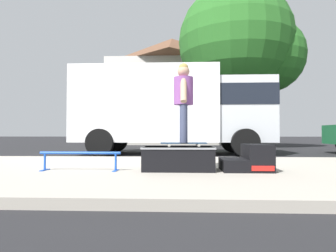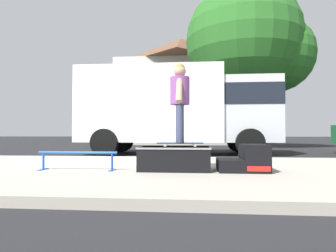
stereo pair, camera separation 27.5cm
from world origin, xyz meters
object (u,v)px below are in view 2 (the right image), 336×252
at_px(skater_kid, 180,96).
at_px(street_tree_main, 250,44).
at_px(skateboard, 180,143).
at_px(skate_box, 175,158).
at_px(kicker_ramp, 246,160).
at_px(box_truck, 178,107).
at_px(grind_rail, 77,156).

bearing_deg(skater_kid, street_tree_main, 72.91).
bearing_deg(street_tree_main, skateboard, -107.09).
xyz_separation_m(skate_box, kicker_ramp, (1.19, -0.00, -0.03)).
relative_size(skater_kid, box_truck, 0.20).
relative_size(skateboard, box_truck, 0.11).
bearing_deg(skateboard, skater_kid, 0.00).
distance_m(skate_box, skateboard, 0.26).
distance_m(skate_box, street_tree_main, 12.18).
xyz_separation_m(skate_box, grind_rail, (-1.64, -0.13, 0.02)).
height_order(grind_rail, skater_kid, skater_kid).
distance_m(box_truck, street_tree_main, 7.19).
bearing_deg(box_truck, skateboard, -86.64).
xyz_separation_m(grind_rail, skater_kid, (1.73, 0.18, 1.03)).
distance_m(grind_rail, skateboard, 1.75).
distance_m(kicker_ramp, street_tree_main, 11.93).
relative_size(kicker_ramp, skateboard, 1.00).
xyz_separation_m(skateboard, box_truck, (-0.32, 5.50, 1.13)).
height_order(skate_box, kicker_ramp, kicker_ramp).
bearing_deg(skate_box, skater_kid, 27.78).
distance_m(skate_box, box_truck, 5.71).
height_order(kicker_ramp, box_truck, box_truck).
bearing_deg(skate_box, street_tree_main, 72.54).
height_order(grind_rail, street_tree_main, street_tree_main).
xyz_separation_m(skate_box, street_tree_main, (3.31, 10.54, 5.14)).
bearing_deg(grind_rail, street_tree_main, 65.10).
bearing_deg(box_truck, kicker_ramp, -75.62).
bearing_deg(skate_box, kicker_ramp, -0.02).
height_order(skate_box, street_tree_main, street_tree_main).
distance_m(skate_box, skater_kid, 1.06).
distance_m(kicker_ramp, box_truck, 5.89).
bearing_deg(skateboard, box_truck, 93.36).
height_order(skater_kid, street_tree_main, street_tree_main).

